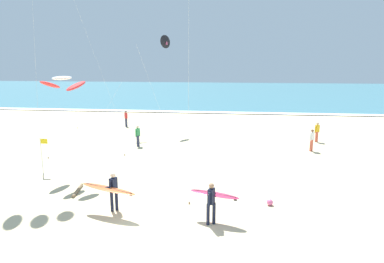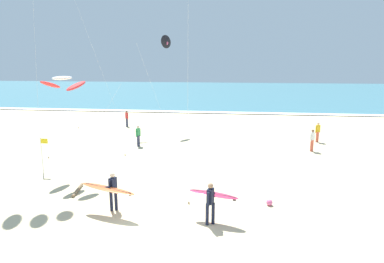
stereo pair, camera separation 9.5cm
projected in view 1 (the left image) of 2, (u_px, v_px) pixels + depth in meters
The scene contains 14 objects.
ground_plane at pixel (151, 234), 12.31m from camera, with size 160.00×160.00×0.00m, color beige.
ocean_water at pixel (219, 92), 70.23m from camera, with size 160.00×60.00×0.08m, color teal.
shoreline_foam at pixel (209, 112), 41.37m from camera, with size 160.00×1.60×0.01m, color white.
surfer_lead at pixel (213, 198), 12.99m from camera, with size 2.10×1.12×1.71m.
surfer_trailing at pixel (111, 189), 13.87m from camera, with size 2.60×1.19×1.71m.
kite_delta_charcoal_mid at pixel (166, 42), 29.15m from camera, with size 2.40×3.21×8.56m.
kite_arc_ivory_high at pixel (63, 83), 17.57m from camera, with size 3.21×5.38×5.51m.
bystander_red_top at pixel (126, 119), 32.42m from camera, with size 0.37×0.38×1.59m.
bystander_green_top at pixel (138, 136), 24.88m from camera, with size 0.30×0.46×1.59m.
bystander_white_top at pixel (312, 140), 23.54m from camera, with size 0.38×0.37×1.59m.
bystander_yellow_top at pixel (317, 132), 26.24m from camera, with size 0.43×0.33×1.59m.
lifeguard_flag at pixel (42, 152), 18.71m from camera, with size 0.45×0.05×2.10m.
beach_ball at pixel (270, 202), 14.75m from camera, with size 0.28×0.28×0.28m, color pink.
driftwood_log at pixel (78, 190), 16.31m from camera, with size 0.14×0.14×1.56m, color #846B4C.
Camera 1 is at (2.88, -10.99, 6.27)m, focal length 31.10 mm.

